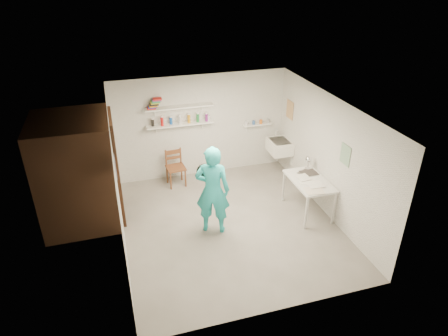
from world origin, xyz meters
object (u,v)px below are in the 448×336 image
object	(u,v)px
desk_lamp	(309,159)
work_table	(308,196)
wall_clock	(205,172)
man	(213,190)
belfast_sink	(280,146)
wooden_chair	(176,168)

from	to	relation	value
desk_lamp	work_table	bearing A→B (deg)	-112.42
wall_clock	man	bearing A→B (deg)	-45.00
belfast_sink	wall_clock	size ratio (longest dim) A/B	1.91
work_table	desk_lamp	size ratio (longest dim) A/B	8.00
man	desk_lamp	xyz separation A→B (m)	(2.18, 0.49, 0.09)
work_table	desk_lamp	world-z (taller)	desk_lamp
man	work_table	size ratio (longest dim) A/B	1.57
wooden_chair	work_table	xyz separation A→B (m)	(2.35, -1.86, -0.06)
belfast_sink	man	distance (m)	2.75
wooden_chair	belfast_sink	bearing A→B (deg)	-8.20
belfast_sink	desk_lamp	bearing A→B (deg)	-86.69
wall_clock	desk_lamp	bearing A→B (deg)	29.61
man	desk_lamp	distance (m)	2.23
belfast_sink	man	xyz separation A→B (m)	(-2.10, -1.76, 0.17)
man	wooden_chair	bearing A→B (deg)	-56.93
man	wall_clock	world-z (taller)	man
belfast_sink	work_table	xyz separation A→B (m)	(-0.11, -1.72, -0.33)
wall_clock	desk_lamp	world-z (taller)	wall_clock
belfast_sink	wooden_chair	xyz separation A→B (m)	(-2.46, 0.14, -0.27)
belfast_sink	wooden_chair	size ratio (longest dim) A/B	0.69
wall_clock	desk_lamp	distance (m)	2.29
belfast_sink	work_table	distance (m)	1.75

